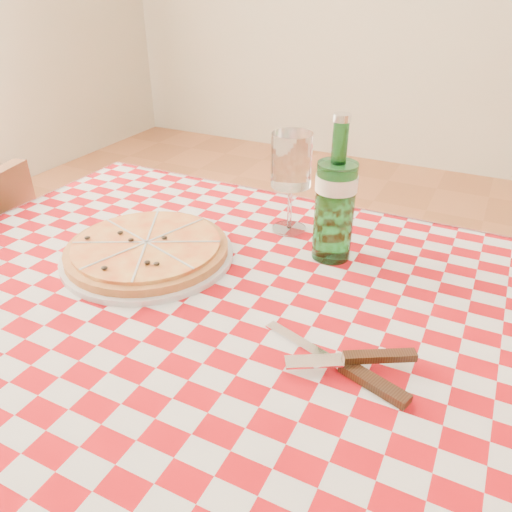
{
  "coord_description": "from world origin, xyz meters",
  "views": [
    {
      "loc": [
        0.3,
        -0.57,
        1.23
      ],
      "look_at": [
        -0.02,
        0.06,
        0.82
      ],
      "focal_mm": 35.0,
      "sensor_mm": 36.0,
      "label": 1
    }
  ],
  "objects_px": {
    "pizza_plate": "(147,248)",
    "water_bottle": "(336,190)",
    "dining_table": "(251,355)",
    "wine_glass": "(291,184)"
  },
  "relations": [
    {
      "from": "dining_table",
      "to": "pizza_plate",
      "type": "distance_m",
      "value": 0.28
    },
    {
      "from": "wine_glass",
      "to": "water_bottle",
      "type": "bearing_deg",
      "value": -30.11
    },
    {
      "from": "dining_table",
      "to": "wine_glass",
      "type": "xyz_separation_m",
      "value": [
        -0.05,
        0.28,
        0.2
      ]
    },
    {
      "from": "pizza_plate",
      "to": "wine_glass",
      "type": "height_order",
      "value": "wine_glass"
    },
    {
      "from": "dining_table",
      "to": "wine_glass",
      "type": "height_order",
      "value": "wine_glass"
    },
    {
      "from": "pizza_plate",
      "to": "water_bottle",
      "type": "distance_m",
      "value": 0.36
    },
    {
      "from": "water_bottle",
      "to": "dining_table",
      "type": "bearing_deg",
      "value": -105.23
    },
    {
      "from": "dining_table",
      "to": "wine_glass",
      "type": "distance_m",
      "value": 0.35
    },
    {
      "from": "dining_table",
      "to": "pizza_plate",
      "type": "height_order",
      "value": "pizza_plate"
    },
    {
      "from": "dining_table",
      "to": "wine_glass",
      "type": "relative_size",
      "value": 5.91
    }
  ]
}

